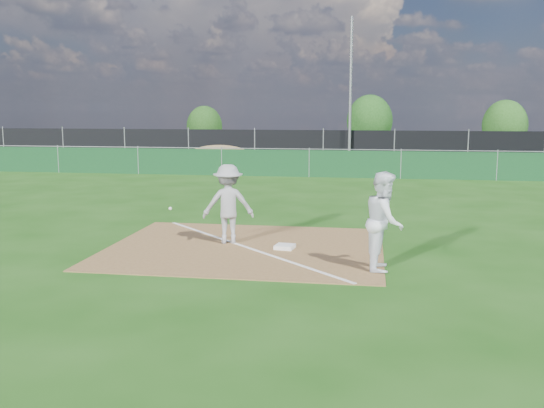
{
  "coord_description": "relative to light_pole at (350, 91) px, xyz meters",
  "views": [
    {
      "loc": [
        2.67,
        -11.8,
        3.07
      ],
      "look_at": [
        0.6,
        1.0,
        1.0
      ],
      "focal_mm": 40.0,
      "sensor_mm": 36.0,
      "label": 1
    }
  ],
  "objects": [
    {
      "name": "ground",
      "position": [
        -1.5,
        -12.7,
        -4.0
      ],
      "size": [
        90.0,
        90.0,
        0.0
      ],
      "primitive_type": "plane",
      "color": "#19490F",
      "rests_on": "ground"
    },
    {
      "name": "infield_dirt",
      "position": [
        -1.5,
        -21.7,
        -3.99
      ],
      "size": [
        6.0,
        5.0,
        0.02
      ],
      "primitive_type": "cube",
      "color": "brown",
      "rests_on": "ground"
    },
    {
      "name": "foul_line",
      "position": [
        -1.5,
        -21.7,
        -3.98
      ],
      "size": [
        5.01,
        5.01,
        0.01
      ],
      "primitive_type": "cube",
      "rotation": [
        0.0,
        0.0,
        0.79
      ],
      "color": "white",
      "rests_on": "infield_dirt"
    },
    {
      "name": "green_fence",
      "position": [
        -1.5,
        -7.7,
        -3.4
      ],
      "size": [
        44.0,
        0.05,
        1.2
      ],
      "primitive_type": "cube",
      "color": "#103B1C",
      "rests_on": "ground"
    },
    {
      "name": "dirt_mound",
      "position": [
        -6.5,
        -4.2,
        -3.42
      ],
      "size": [
        3.38,
        2.6,
        1.17
      ],
      "primitive_type": "ellipsoid",
      "color": "olive",
      "rests_on": "ground"
    },
    {
      "name": "black_fence",
      "position": [
        -1.5,
        0.3,
        -3.1
      ],
      "size": [
        46.0,
        0.04,
        1.8
      ],
      "primitive_type": "cube",
      "color": "black",
      "rests_on": "ground"
    },
    {
      "name": "parking_lot",
      "position": [
        -1.5,
        5.3,
        -4.0
      ],
      "size": [
        46.0,
        9.0,
        0.01
      ],
      "primitive_type": "cube",
      "color": "black",
      "rests_on": "ground"
    },
    {
      "name": "light_pole",
      "position": [
        0.0,
        0.0,
        0.0
      ],
      "size": [
        0.16,
        0.16,
        8.0
      ],
      "primitive_type": "cylinder",
      "color": "slate",
      "rests_on": "ground"
    },
    {
      "name": "first_base",
      "position": [
        -0.62,
        -21.7,
        -3.94
      ],
      "size": [
        0.45,
        0.45,
        0.08
      ],
      "primitive_type": "cube",
      "rotation": [
        0.0,
        0.0,
        -0.15
      ],
      "color": "white",
      "rests_on": "infield_dirt"
    },
    {
      "name": "play_at_first",
      "position": [
        -1.97,
        -21.33,
        -3.09
      ],
      "size": [
        2.1,
        0.95,
        1.79
      ],
      "color": "#ABAAAD",
      "rests_on": "infield_dirt"
    },
    {
      "name": "runner",
      "position": [
        1.47,
        -23.03,
        -3.05
      ],
      "size": [
        0.76,
        0.95,
        1.89
      ],
      "primitive_type": "imported",
      "rotation": [
        0.0,
        0.0,
        1.52
      ],
      "color": "white",
      "rests_on": "ground"
    },
    {
      "name": "car_left",
      "position": [
        -9.48,
        4.94,
        -3.21
      ],
      "size": [
        4.91,
        3.28,
        1.55
      ],
      "primitive_type": "imported",
      "rotation": [
        0.0,
        0.0,
        1.22
      ],
      "color": "#A6A9AE",
      "rests_on": "parking_lot"
    },
    {
      "name": "car_mid",
      "position": [
        -3.25,
        4.87,
        -3.26
      ],
      "size": [
        4.68,
        2.68,
        1.46
      ],
      "primitive_type": "imported",
      "rotation": [
        0.0,
        0.0,
        1.3
      ],
      "color": "black",
      "rests_on": "parking_lot"
    },
    {
      "name": "car_right",
      "position": [
        5.35,
        4.13,
        -3.37
      ],
      "size": [
        4.6,
        2.8,
        1.25
      ],
      "primitive_type": "imported",
      "rotation": [
        0.0,
        0.0,
        1.31
      ],
      "color": "black",
      "rests_on": "parking_lot"
    },
    {
      "name": "tree_left",
      "position": [
        -11.42,
        10.78,
        -2.35
      ],
      "size": [
        2.71,
        2.71,
        3.21
      ],
      "color": "#382316",
      "rests_on": "ground"
    },
    {
      "name": "tree_mid",
      "position": [
        1.07,
        11.98,
        -1.92
      ],
      "size": [
        3.4,
        3.4,
        4.04
      ],
      "color": "#382316",
      "rests_on": "ground"
    },
    {
      "name": "tree_right",
      "position": [
        10.36,
        9.9,
        -2.14
      ],
      "size": [
        3.05,
        3.05,
        3.62
      ],
      "color": "#382316",
      "rests_on": "ground"
    }
  ]
}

